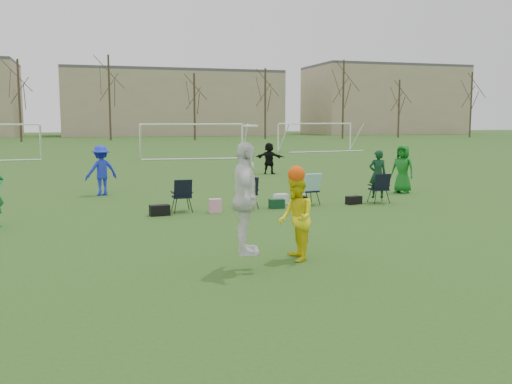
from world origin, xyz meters
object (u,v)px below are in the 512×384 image
object	(u,v)px
fielder_blue	(101,170)
fielder_black	(269,158)
center_contest	(268,207)
goal_mid	(192,131)
fielder_green_far	(403,169)
goal_right	(315,129)

from	to	relation	value
fielder_blue	fielder_black	xyz separation A→B (m)	(8.31, 6.16, -0.11)
fielder_blue	fielder_black	size ratio (longest dim) A/B	1.14
fielder_black	center_contest	world-z (taller)	center_contest
fielder_black	center_contest	bearing A→B (deg)	104.45
fielder_black	goal_mid	world-z (taller)	goal_mid
goal_mid	fielder_black	bearing A→B (deg)	-79.70
fielder_blue	fielder_green_far	xyz separation A→B (m)	(10.67, -2.49, -0.01)
goal_mid	goal_right	bearing A→B (deg)	30.57
fielder_blue	fielder_black	world-z (taller)	fielder_blue
fielder_green_far	goal_mid	bearing A→B (deg)	154.32
fielder_green_far	center_contest	bearing A→B (deg)	-78.11
fielder_green_far	fielder_blue	bearing A→B (deg)	-138.73
center_contest	goal_mid	size ratio (longest dim) A/B	0.35
fielder_green_far	goal_mid	xyz separation A→B (m)	(-3.84, 21.99, 1.03)
fielder_green_far	goal_right	bearing A→B (deg)	128.16
fielder_green_far	goal_right	xyz separation A→B (m)	(8.16, 27.99, 1.03)
center_contest	goal_mid	world-z (taller)	center_contest
fielder_blue	goal_right	bearing A→B (deg)	-146.65
goal_right	fielder_black	bearing A→B (deg)	-126.55
fielder_green_far	center_contest	size ratio (longest dim) A/B	0.69
center_contest	goal_mid	bearing A→B (deg)	82.21
goal_right	center_contest	bearing A→B (deg)	-121.79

